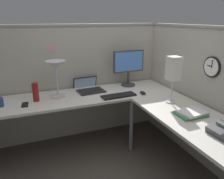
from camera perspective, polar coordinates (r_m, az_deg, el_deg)
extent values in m
plane|color=#4C443D|center=(2.83, 3.29, -17.63)|extent=(6.80, 6.80, 0.00)
cube|color=#A8A393|center=(3.14, -9.21, 1.65)|extent=(2.57, 0.10, 1.55)
cube|color=gray|center=(3.01, -10.00, 16.21)|extent=(2.57, 0.12, 0.03)
cube|color=#A8A393|center=(2.74, 22.86, -2.08)|extent=(0.10, 2.37, 1.55)
cube|color=gray|center=(2.59, 25.05, 14.55)|extent=(0.12, 2.37, 0.03)
cube|color=beige|center=(2.78, -7.55, -1.74)|extent=(2.35, 0.66, 0.03)
cube|color=beige|center=(2.27, 21.18, -7.62)|extent=(0.66, 1.49, 0.03)
cylinder|color=slate|center=(2.83, 5.05, -9.36)|extent=(0.05, 0.05, 0.70)
cylinder|color=#38383D|center=(3.15, 4.18, 1.26)|extent=(0.20, 0.20, 0.02)
cylinder|color=#38383D|center=(3.13, 4.22, 3.02)|extent=(0.04, 0.04, 0.20)
cube|color=#38383D|center=(3.07, 4.32, 7.34)|extent=(0.46, 0.05, 0.30)
cube|color=#4C84D8|center=(3.06, 4.48, 7.28)|extent=(0.42, 0.03, 0.26)
cube|color=#232326|center=(2.89, -5.51, -0.40)|extent=(0.36, 0.27, 0.02)
cube|color=black|center=(2.89, -5.51, -0.21)|extent=(0.31, 0.21, 0.00)
cube|color=#232326|center=(3.08, -7.06, 1.45)|extent=(0.34, 0.10, 0.22)
cube|color=#99B2D1|center=(3.08, -7.01, 1.41)|extent=(0.31, 0.08, 0.18)
cube|color=black|center=(2.70, 1.73, -1.60)|extent=(0.44, 0.16, 0.02)
ellipsoid|color=black|center=(2.81, 8.04, -0.84)|extent=(0.06, 0.10, 0.03)
cylinder|color=#B7BABF|center=(2.78, -13.82, -1.63)|extent=(0.17, 0.17, 0.02)
cylinder|color=#B7BABF|center=(2.72, -14.12, 2.18)|extent=(0.02, 0.02, 0.38)
cone|color=#B7BABF|center=(2.68, -14.45, 6.29)|extent=(0.24, 0.24, 0.09)
cylinder|color=navy|center=(2.68, -27.16, -2.95)|extent=(0.08, 0.08, 0.10)
cylinder|color=#B21E1E|center=(2.66, -27.07, -1.66)|extent=(0.01, 0.02, 0.13)
cube|color=black|center=(2.63, -21.71, -3.69)|extent=(0.08, 0.15, 0.01)
cylinder|color=maroon|center=(2.67, -19.29, -0.64)|extent=(0.07, 0.07, 0.22)
cube|color=#38383D|center=(2.05, 26.86, -9.67)|extent=(0.20, 0.21, 0.10)
cube|color=#8CA58C|center=(2.05, 26.38, -8.36)|extent=(0.02, 0.09, 0.04)
cube|color=#3F7F4C|center=(2.33, 19.73, -6.04)|extent=(0.28, 0.22, 0.02)
cube|color=silver|center=(2.32, 20.23, -5.57)|extent=(0.28, 0.22, 0.02)
cylinder|color=#B7BABF|center=(2.60, 14.99, -3.14)|extent=(0.11, 0.11, 0.01)
cylinder|color=#B7BABF|center=(2.56, 15.24, -0.35)|extent=(0.02, 0.02, 0.27)
cube|color=silver|center=(2.49, 15.73, 5.33)|extent=(0.13, 0.13, 0.26)
cylinder|color=black|center=(2.53, 24.64, 5.36)|extent=(0.03, 0.22, 0.22)
cylinder|color=white|center=(2.52, 24.37, 5.34)|extent=(0.00, 0.19, 0.19)
cube|color=black|center=(2.53, 24.03, 5.66)|extent=(0.00, 0.06, 0.01)
cube|color=black|center=(2.50, 24.59, 6.06)|extent=(0.00, 0.01, 0.08)
cube|color=pink|center=(2.93, -15.97, 10.38)|extent=(0.09, 0.00, 0.07)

